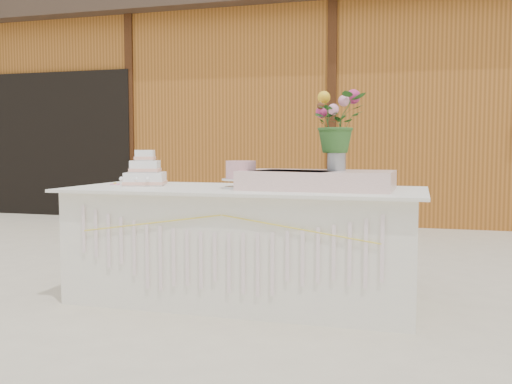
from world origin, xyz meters
TOP-DOWN VIEW (x-y plane):
  - ground at (0.00, 0.00)m, footprint 80.00×80.00m
  - barn at (-0.01, 5.99)m, footprint 12.60×4.60m
  - cake_table at (0.00, -0.00)m, footprint 2.40×1.00m
  - wedding_cake at (-0.77, 0.08)m, footprint 0.36×0.36m
  - pink_cake_stand at (-0.00, -0.05)m, footprint 0.26×0.26m
  - satin_runner at (0.50, 0.00)m, footprint 0.98×0.58m
  - flower_vase at (0.62, 0.02)m, footprint 0.12×0.12m
  - bouquet at (0.62, 0.02)m, footprint 0.46×0.45m
  - loose_flowers at (-0.98, 0.13)m, footprint 0.27×0.39m

SIDE VIEW (x-z plane):
  - ground at x=0.00m, z-range 0.00..0.00m
  - cake_table at x=0.00m, z-range 0.00..0.77m
  - loose_flowers at x=-0.98m, z-range 0.77..0.79m
  - satin_runner at x=0.50m, z-range 0.77..0.89m
  - wedding_cake at x=-0.77m, z-range 0.73..0.98m
  - pink_cake_stand at x=0.00m, z-range 0.78..0.97m
  - flower_vase at x=0.62m, z-range 0.89..1.06m
  - bouquet at x=0.62m, z-range 1.06..1.44m
  - barn at x=-0.01m, z-range 0.03..3.33m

